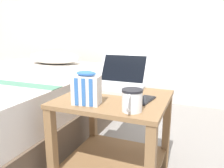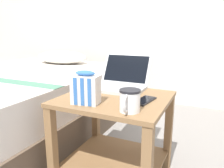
% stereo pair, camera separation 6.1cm
% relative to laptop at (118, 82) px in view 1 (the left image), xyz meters
% --- Properties ---
extents(bedside_table, '(0.57, 0.52, 0.51)m').
position_rel_laptop_xyz_m(bedside_table, '(0.05, -0.18, -0.23)').
color(bedside_table, olive).
rests_on(bedside_table, ground_plane).
extents(laptop, '(0.32, 0.31, 0.20)m').
position_rel_laptop_xyz_m(laptop, '(0.00, 0.00, 0.00)').
color(laptop, '#B7BABC').
rests_on(laptop, bedside_table).
extents(mug_front_left, '(0.09, 0.14, 0.10)m').
position_rel_laptop_xyz_m(mug_front_left, '(0.20, -0.37, 0.01)').
color(mug_front_left, white).
rests_on(mug_front_left, bedside_table).
extents(snack_bag, '(0.14, 0.10, 0.17)m').
position_rel_laptop_xyz_m(snack_bag, '(-0.03, -0.35, 0.03)').
color(snack_bag, silver).
rests_on(snack_bag, bedside_table).
extents(cell_phone, '(0.09, 0.16, 0.01)m').
position_rel_laptop_xyz_m(cell_phone, '(0.22, -0.20, -0.04)').
color(cell_phone, black).
rests_on(cell_phone, bedside_table).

